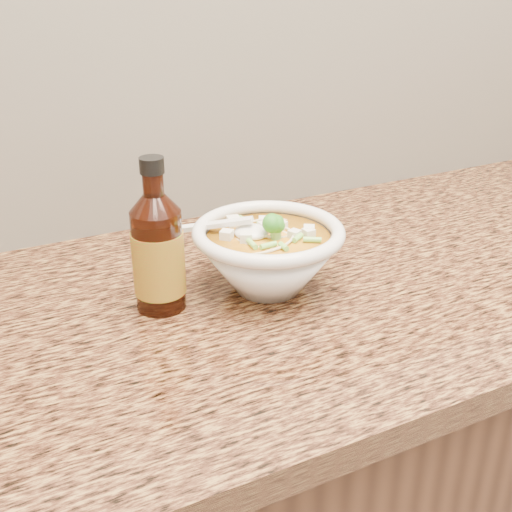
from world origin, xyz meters
name	(u,v)px	position (x,y,z in m)	size (l,w,h in m)	color
cabinet	(313,496)	(0.00, 1.68, 0.43)	(4.00, 0.65, 0.86)	black
counter_slab	(324,283)	(0.00, 1.68, 0.88)	(4.00, 0.68, 0.04)	olive
soup_bowl	(268,256)	(-0.10, 1.67, 0.95)	(0.23, 0.22, 0.12)	silver
hot_sauce_bottle	(158,254)	(-0.26, 1.69, 0.98)	(0.08, 0.08, 0.22)	black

